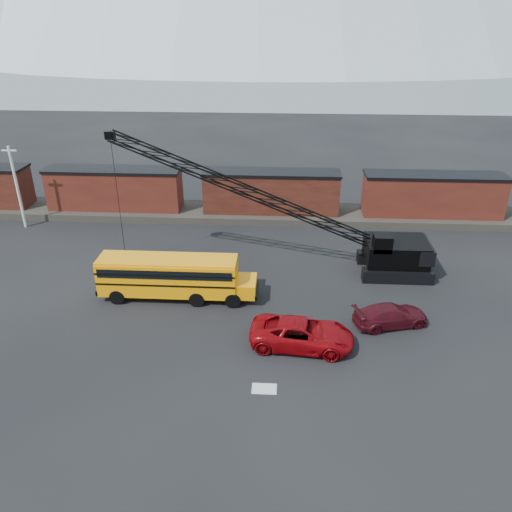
{
  "coord_description": "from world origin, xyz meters",
  "views": [
    {
      "loc": [
        1.34,
        -25.84,
        19.13
      ],
      "look_at": [
        -0.61,
        6.79,
        3.0
      ],
      "focal_mm": 35.0,
      "sensor_mm": 36.0,
      "label": 1
    }
  ],
  "objects_px": {
    "maroon_suv": "(391,315)",
    "crawler_crane": "(271,201)",
    "red_pickup": "(302,334)",
    "school_bus": "(173,276)"
  },
  "relations": [
    {
      "from": "maroon_suv",
      "to": "crawler_crane",
      "type": "relative_size",
      "value": 0.2
    },
    {
      "from": "maroon_suv",
      "to": "crawler_crane",
      "type": "distance_m",
      "value": 12.57
    },
    {
      "from": "red_pickup",
      "to": "crawler_crane",
      "type": "height_order",
      "value": "crawler_crane"
    },
    {
      "from": "red_pickup",
      "to": "maroon_suv",
      "type": "relative_size",
      "value": 1.28
    },
    {
      "from": "maroon_suv",
      "to": "red_pickup",
      "type": "bearing_deg",
      "value": 98.41
    },
    {
      "from": "school_bus",
      "to": "red_pickup",
      "type": "relative_size",
      "value": 1.79
    },
    {
      "from": "school_bus",
      "to": "red_pickup",
      "type": "distance_m",
      "value": 10.78
    },
    {
      "from": "school_bus",
      "to": "red_pickup",
      "type": "xyz_separation_m",
      "value": [
        9.26,
        -5.44,
        -0.89
      ]
    },
    {
      "from": "school_bus",
      "to": "red_pickup",
      "type": "bearing_deg",
      "value": -30.43
    },
    {
      "from": "school_bus",
      "to": "maroon_suv",
      "type": "bearing_deg",
      "value": -10.1
    }
  ]
}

